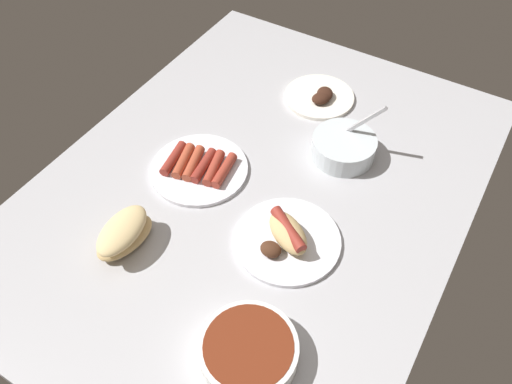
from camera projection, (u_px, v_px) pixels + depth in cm
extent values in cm
cube|color=#B2B2B7|center=(256.00, 189.00, 118.39)|extent=(120.00, 90.00, 3.00)
cylinder|color=white|center=(319.00, 97.00, 136.76)|extent=(18.38, 18.38, 1.00)
ellipsoid|color=#381E14|center=(325.00, 94.00, 135.04)|extent=(6.54, 6.07, 2.29)
ellipsoid|color=#381E14|center=(321.00, 98.00, 133.70)|extent=(6.31, 6.08, 2.40)
cylinder|color=white|center=(199.00, 169.00, 119.74)|extent=(22.65, 22.65, 1.00)
cylinder|color=#9E3828|center=(224.00, 170.00, 117.27)|extent=(10.12, 3.78, 2.27)
cylinder|color=#9E3828|center=(214.00, 168.00, 117.76)|extent=(10.14, 4.78, 2.27)
cylinder|color=maroon|center=(204.00, 165.00, 118.25)|extent=(10.12, 3.81, 2.27)
cylinder|color=#AD472D|center=(193.00, 163.00, 118.74)|extent=(10.13, 4.94, 2.27)
cylinder|color=#AD472D|center=(183.00, 161.00, 119.23)|extent=(10.13, 4.93, 2.27)
cylinder|color=maroon|center=(173.00, 158.00, 119.72)|extent=(10.14, 4.04, 2.27)
cylinder|color=white|center=(249.00, 351.00, 89.24)|extent=(17.35, 17.35, 4.62)
cylinder|color=maroon|center=(248.00, 347.00, 87.79)|extent=(15.61, 15.61, 1.00)
ellipsoid|color=tan|center=(125.00, 237.00, 105.54)|extent=(14.35, 9.06, 3.60)
ellipsoid|color=#E5C689|center=(122.00, 230.00, 102.26)|extent=(14.09, 8.48, 3.60)
cylinder|color=silver|center=(344.00, 147.00, 121.41)|extent=(15.07, 15.07, 5.22)
cylinder|color=beige|center=(344.00, 144.00, 120.61)|extent=(13.26, 13.26, 2.35)
cube|color=#B7B7BC|center=(361.00, 123.00, 118.23)|extent=(1.58, 10.41, 13.17)
cylinder|color=white|center=(287.00, 240.00, 106.66)|extent=(22.15, 22.15, 1.00)
ellipsoid|color=tan|center=(288.00, 233.00, 104.61)|extent=(11.31, 12.98, 4.40)
cylinder|color=maroon|center=(288.00, 229.00, 103.69)|extent=(7.97, 10.55, 2.40)
ellipsoid|color=#472819|center=(271.00, 249.00, 102.92)|extent=(3.77, 4.54, 2.80)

